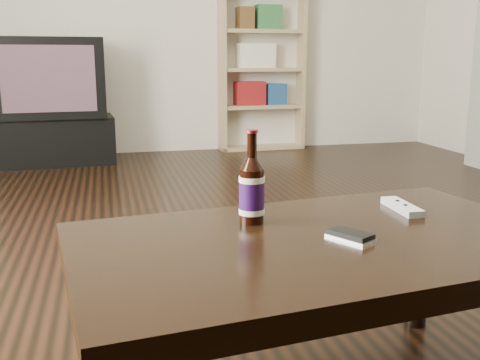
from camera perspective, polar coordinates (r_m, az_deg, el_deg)
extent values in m
cube|color=black|center=(2.26, 1.41, -9.29)|extent=(5.00, 6.00, 0.01)
cube|color=black|center=(4.70, -18.39, 3.85)|extent=(0.96, 0.53, 0.37)
cube|color=black|center=(4.66, -18.81, 9.81)|extent=(0.84, 0.56, 0.61)
cube|color=#933718|center=(4.40, -18.86, 9.69)|extent=(0.67, 0.05, 0.49)
cube|color=#A0895E|center=(5.11, -2.05, 11.14)|extent=(0.05, 0.36, 1.44)
cube|color=#A0895E|center=(5.35, 5.84, 11.14)|extent=(0.05, 0.36, 1.44)
cube|color=#A0895E|center=(5.28, 1.93, 3.49)|extent=(0.79, 0.40, 0.03)
cube|color=#A0895E|center=(5.37, 1.43, 11.20)|extent=(0.78, 0.07, 1.44)
cube|color=#A0895E|center=(5.23, 1.96, 7.52)|extent=(0.73, 0.36, 0.03)
cube|color=#A0895E|center=(5.22, 1.98, 11.17)|extent=(0.73, 0.36, 0.03)
cube|color=#A0895E|center=(5.22, 2.01, 14.82)|extent=(0.73, 0.36, 0.03)
cube|color=maroon|center=(5.17, 0.86, 8.82)|extent=(0.28, 0.24, 0.21)
cube|color=navy|center=(5.25, 3.44, 8.73)|extent=(0.19, 0.23, 0.19)
cube|color=#EEE5CF|center=(5.18, 1.48, 12.51)|extent=(0.34, 0.24, 0.21)
cube|color=#2F6A38|center=(5.22, 2.70, 16.16)|extent=(0.23, 0.23, 0.21)
cube|color=brown|center=(5.16, 0.40, 16.09)|extent=(0.14, 0.23, 0.19)
cube|color=black|center=(1.32, 8.21, -6.92)|extent=(1.21, 0.80, 0.06)
cylinder|color=black|center=(1.50, -14.41, -13.63)|extent=(0.07, 0.07, 0.37)
cylinder|color=black|center=(1.85, 17.69, -8.65)|extent=(0.07, 0.07, 0.37)
cylinder|color=black|center=(1.39, 1.20, -1.65)|extent=(0.08, 0.08, 0.14)
cylinder|color=#280A42|center=(1.39, 1.20, -1.55)|extent=(0.08, 0.08, 0.08)
cylinder|color=white|center=(1.38, 1.21, 0.09)|extent=(0.08, 0.08, 0.01)
cylinder|color=white|center=(1.40, 1.19, -3.16)|extent=(0.08, 0.08, 0.01)
cone|color=black|center=(1.38, 1.22, 1.70)|extent=(0.08, 0.08, 0.03)
cylinder|color=black|center=(1.37, 1.22, 3.56)|extent=(0.03, 0.03, 0.06)
cylinder|color=maroon|center=(1.36, 1.23, 4.98)|extent=(0.04, 0.04, 0.01)
cube|color=silver|center=(1.31, 11.13, -5.79)|extent=(0.10, 0.12, 0.01)
cube|color=black|center=(1.31, 11.14, -5.47)|extent=(0.09, 0.11, 0.02)
cylinder|color=silver|center=(1.29, 12.24, -5.49)|extent=(0.03, 0.03, 0.00)
cube|color=#B9B9BB|center=(1.58, 16.13, -2.64)|extent=(0.05, 0.17, 0.02)
cylinder|color=black|center=(1.60, 15.70, -2.04)|extent=(0.01, 0.01, 0.00)
cylinder|color=black|center=(1.56, 16.46, -2.45)|extent=(0.01, 0.01, 0.00)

